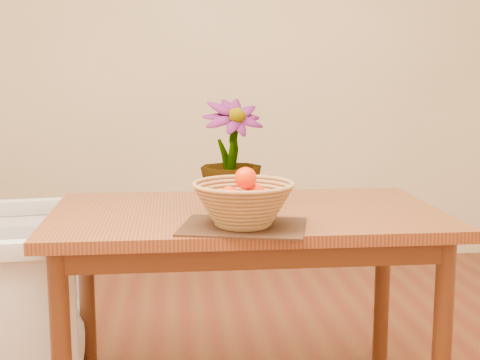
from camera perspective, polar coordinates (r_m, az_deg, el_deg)
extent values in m
cube|color=#FFEBC2|center=(4.30, -2.36, 10.69)|extent=(4.00, 0.02, 2.70)
cube|color=brown|center=(2.41, 0.56, -3.05)|extent=(1.40, 0.80, 0.04)
cube|color=#492411|center=(2.43, 0.55, -4.43)|extent=(1.28, 0.68, 0.08)
cylinder|color=#492411|center=(2.24, -14.98, -14.48)|extent=(0.06, 0.06, 0.71)
cylinder|color=#492411|center=(2.38, 16.86, -13.10)|extent=(0.06, 0.06, 0.71)
cylinder|color=#492411|center=(2.83, -12.94, -9.28)|extent=(0.06, 0.06, 0.71)
cylinder|color=#492411|center=(2.94, 12.05, -8.52)|extent=(0.06, 0.06, 0.71)
cube|color=#392014|center=(2.15, 0.28, -4.00)|extent=(0.45, 0.38, 0.01)
cylinder|color=#AA7647|center=(2.14, 0.28, -3.82)|extent=(0.17, 0.17, 0.01)
sphere|color=#F52E04|center=(2.13, 0.29, -1.67)|extent=(0.06, 0.06, 0.06)
sphere|color=#F52E04|center=(2.17, 1.28, -1.28)|extent=(0.07, 0.07, 0.07)
sphere|color=#F52E04|center=(2.16, -0.94, -1.40)|extent=(0.07, 0.07, 0.07)
sphere|color=#F52E04|center=(2.08, -0.75, -1.74)|extent=(0.07, 0.07, 0.07)
sphere|color=#F52E04|center=(2.09, 1.56, -1.79)|extent=(0.07, 0.07, 0.07)
sphere|color=#F52E04|center=(2.14, 0.48, 0.16)|extent=(0.07, 0.07, 0.07)
imported|color=#164714|center=(2.38, -0.75, 2.10)|extent=(0.27, 0.27, 0.40)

